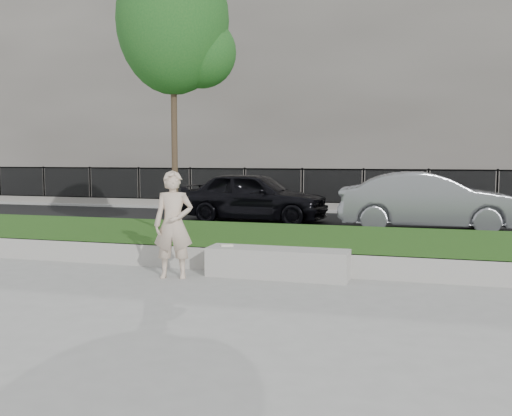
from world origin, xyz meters
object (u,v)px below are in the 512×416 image
(man, at_px, (173,225))
(young_tree, at_px, (178,26))
(book, at_px, (227,245))
(stone_bench, at_px, (278,263))
(car_silver, at_px, (428,201))
(car_dark, at_px, (254,196))

(man, height_order, young_tree, young_tree)
(book, relative_size, young_tree, 0.03)
(stone_bench, xyz_separation_m, man, (-1.66, -0.51, 0.65))
(stone_bench, bearing_deg, man, -162.91)
(car_silver, bearing_deg, car_dark, 77.27)
(young_tree, bearing_deg, car_silver, 43.95)
(book, relative_size, car_dark, 0.05)
(stone_bench, height_order, young_tree, young_tree)
(man, relative_size, young_tree, 0.30)
(book, relative_size, car_silver, 0.04)
(young_tree, xyz_separation_m, car_dark, (-0.02, 5.59, -3.87))
(man, bearing_deg, car_dark, 81.91)
(stone_bench, xyz_separation_m, car_silver, (2.49, 6.75, 0.58))
(book, bearing_deg, man, -171.99)
(man, distance_m, car_dark, 8.01)
(man, relative_size, car_silver, 0.38)
(stone_bench, distance_m, young_tree, 5.46)
(man, bearing_deg, book, 20.35)
(stone_bench, relative_size, man, 1.33)
(book, bearing_deg, stone_bench, -28.55)
(book, height_order, young_tree, young_tree)
(man, distance_m, car_silver, 8.36)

